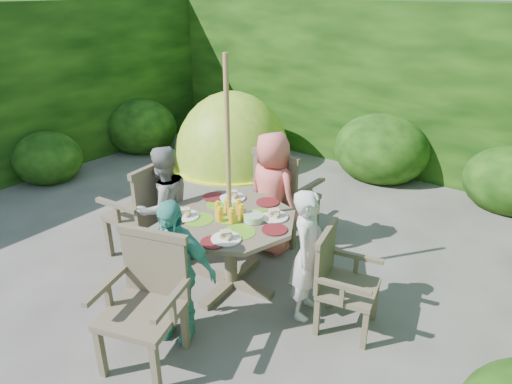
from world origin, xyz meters
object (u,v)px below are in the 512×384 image
Objects in this scene: parasol_pole at (229,181)px; garden_chair_back at (284,193)px; patio_table at (230,229)px; dome_tent at (232,163)px; garden_chair_left at (144,209)px; child_right at (308,255)px; garden_chair_front at (147,299)px; child_left at (164,207)px; child_back at (272,193)px; child_front at (173,271)px; garden_chair_right at (340,280)px.

garden_chair_back is (-0.13, 1.08, -0.55)m from parasol_pole.
dome_tent reaches higher than patio_table.
parasol_pole is 0.93× the size of dome_tent.
garden_chair_back is (0.95, 1.20, 0.00)m from garden_chair_left.
garden_chair_left is 1.89m from child_right.
patio_table is at bearing 76.42° from garden_chair_front.
parasol_pole is at bearing -161.03° from patio_table.
child_left reaches higher than garden_chair_left.
dome_tent is at bearing 129.97° from patio_table.
patio_table is 1.10m from garden_chair_front.
child_back reaches higher than child_front.
parasol_pole is 0.95m from child_right.
garden_chair_back is at bearing 97.02° from patio_table.
child_right reaches higher than garden_chair_right.
garden_chair_back is 1.89m from child_front.
garden_chair_back is 0.31m from child_back.
child_left is (-0.89, 1.00, 0.11)m from garden_chair_front.
parasol_pole is 2.57× the size of garden_chair_right.
child_front is (-0.71, -0.88, 0.02)m from child_right.
dome_tent reaches higher than garden_chair_front.
child_front is (0.08, -0.80, -0.00)m from patio_table.
dome_tent reaches higher than garden_chair_left.
child_back reaches higher than garden_chair_front.
garden_chair_left is 0.87× the size of child_right.
child_front reaches higher than patio_table.
child_left reaches higher than dome_tent.
patio_table is at bearing 75.68° from child_front.
child_front is at bearing 63.16° from child_left.
child_back reaches higher than child_left.
parasol_pole is 1.24m from garden_chair_front.
dome_tent is at bearing 36.55° from child_right.
child_front reaches higher than child_right.
garden_chair_left is 0.77× the size of child_back.
dome_tent is (-1.39, 2.69, -0.64)m from child_left.
parasol_pole is 1.22m from garden_chair_back.
garden_chair_front is at bearing -107.66° from child_front.
dome_tent reaches higher than garden_chair_back.
garden_chair_left is 1.36m from child_back.
child_back reaches higher than garden_chair_left.
garden_chair_right is 0.36× the size of dome_tent.
child_front is at bearing 53.59° from garden_chair_left.
dome_tent is (-2.98, 2.52, -0.59)m from child_right.
garden_chair_left is 1.04× the size of garden_chair_front.
child_left reaches higher than garden_chair_back.
child_right is 3.95m from dome_tent.
child_right is at bearing 152.48° from child_back.
child_left is at bearing -173.84° from parasol_pole.
garden_chair_right is 1.57m from garden_chair_back.
child_back is at bearing 75.99° from child_front.
garden_chair_back is (-0.13, 1.08, -0.07)m from patio_table.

